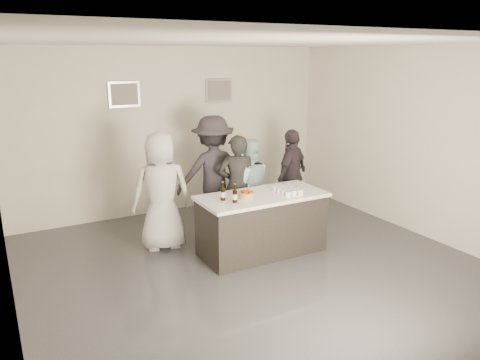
{
  "coord_description": "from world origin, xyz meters",
  "views": [
    {
      "loc": [
        -3.05,
        -5.06,
        2.85
      ],
      "look_at": [
        0.0,
        0.5,
        1.15
      ],
      "focal_mm": 35.0,
      "sensor_mm": 36.0,
      "label": 1
    }
  ],
  "objects": [
    {
      "name": "floor",
      "position": [
        0.0,
        0.0,
        0.0
      ],
      "size": [
        6.0,
        6.0,
        0.0
      ],
      "primitive_type": "plane",
      "color": "#3D3D42",
      "rests_on": "ground"
    },
    {
      "name": "wall_front",
      "position": [
        0.0,
        -3.0,
        1.5
      ],
      "size": [
        6.0,
        0.04,
        3.0
      ],
      "primitive_type": "cube",
      "color": "silver",
      "rests_on": "ground"
    },
    {
      "name": "person_guest_back",
      "position": [
        0.19,
        1.78,
        0.95
      ],
      "size": [
        1.35,
        0.94,
        1.9
      ],
      "primitive_type": "imported",
      "rotation": [
        0.0,
        0.0,
        2.94
      ],
      "color": "#2E2A31",
      "rests_on": "ground"
    },
    {
      "name": "person_guest_left",
      "position": [
        -0.87,
        1.33,
        0.89
      ],
      "size": [
        0.95,
        0.7,
        1.79
      ],
      "primitive_type": "imported",
      "rotation": [
        0.0,
        0.0,
        2.98
      ],
      "color": "silver",
      "rests_on": "ground"
    },
    {
      "name": "person_main_blue",
      "position": [
        0.6,
        1.31,
        0.78
      ],
      "size": [
        0.88,
        0.76,
        1.56
      ],
      "primitive_type": "imported",
      "rotation": [
        0.0,
        0.0,
        2.9
      ],
      "color": "#ACDCE1",
      "rests_on": "ground"
    },
    {
      "name": "person_guest_right",
      "position": [
        1.58,
        1.48,
        0.81
      ],
      "size": [
        1.02,
        0.81,
        1.62
      ],
      "primitive_type": "imported",
      "rotation": [
        0.0,
        0.0,
        3.65
      ],
      "color": "#332C34",
      "rests_on": "ground"
    },
    {
      "name": "candles",
      "position": [
        -0.03,
        0.14,
        0.9
      ],
      "size": [
        0.24,
        0.08,
        0.01
      ],
      "primitive_type": "cube",
      "color": "pink",
      "rests_on": "bar_counter"
    },
    {
      "name": "wall_back",
      "position": [
        0.0,
        3.0,
        1.5
      ],
      "size": [
        6.0,
        0.04,
        3.0
      ],
      "primitive_type": "cube",
      "color": "silver",
      "rests_on": "ground"
    },
    {
      "name": "beer_bottle_b",
      "position": [
        -0.19,
        0.31,
        1.03
      ],
      "size": [
        0.07,
        0.07,
        0.26
      ],
      "primitive_type": "cylinder",
      "color": "black",
      "rests_on": "bar_counter"
    },
    {
      "name": "person_main_black",
      "position": [
        0.34,
        1.22,
        0.83
      ],
      "size": [
        0.71,
        0.61,
        1.66
      ],
      "primitive_type": "imported",
      "rotation": [
        0.0,
        0.0,
        2.72
      ],
      "color": "black",
      "rests_on": "ground"
    },
    {
      "name": "beer_bottle_a",
      "position": [
        -0.28,
        0.48,
        1.03
      ],
      "size": [
        0.07,
        0.07,
        0.26
      ],
      "primitive_type": "cylinder",
      "color": "black",
      "rests_on": "bar_counter"
    },
    {
      "name": "picture_right",
      "position": [
        0.9,
        2.97,
        2.2
      ],
      "size": [
        0.54,
        0.04,
        0.44
      ],
      "primitive_type": "cube",
      "color": "#B2B2B7",
      "rests_on": "wall_back"
    },
    {
      "name": "tumbler_cluster",
      "position": [
        0.71,
        0.34,
        0.94
      ],
      "size": [
        0.3,
        0.4,
        0.08
      ],
      "primitive_type": "cube",
      "color": "orange",
      "rests_on": "bar_counter"
    },
    {
      "name": "bar_counter",
      "position": [
        0.34,
        0.45,
        0.45
      ],
      "size": [
        1.86,
        0.86,
        0.9
      ],
      "primitive_type": "cube",
      "color": "white",
      "rests_on": "ground"
    },
    {
      "name": "cake",
      "position": [
        0.06,
        0.42,
        0.94
      ],
      "size": [
        0.22,
        0.22,
        0.07
      ],
      "primitive_type": "cylinder",
      "color": "orange",
      "rests_on": "bar_counter"
    },
    {
      "name": "ceiling",
      "position": [
        0.0,
        0.0,
        3.0
      ],
      "size": [
        6.0,
        6.0,
        0.0
      ],
      "primitive_type": "plane",
      "rotation": [
        3.14,
        0.0,
        0.0
      ],
      "color": "white"
    },
    {
      "name": "picture_left",
      "position": [
        -0.9,
        2.97,
        2.2
      ],
      "size": [
        0.54,
        0.04,
        0.44
      ],
      "primitive_type": "cube",
      "color": "#B2B2B7",
      "rests_on": "wall_back"
    },
    {
      "name": "wall_right",
      "position": [
        3.0,
        0.0,
        1.5
      ],
      "size": [
        0.04,
        6.0,
        3.0
      ],
      "primitive_type": "cube",
      "color": "silver",
      "rests_on": "ground"
    },
    {
      "name": "wall_left",
      "position": [
        -3.0,
        0.0,
        1.5
      ],
      "size": [
        0.04,
        6.0,
        3.0
      ],
      "primitive_type": "cube",
      "color": "silver",
      "rests_on": "ground"
    }
  ]
}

